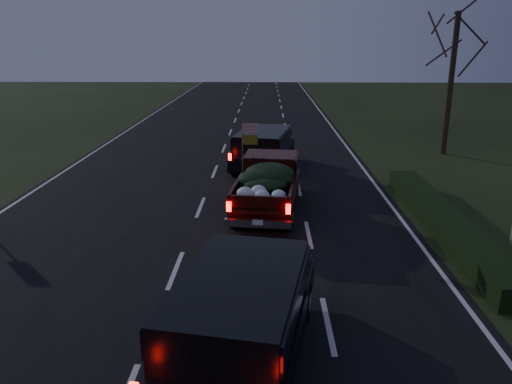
# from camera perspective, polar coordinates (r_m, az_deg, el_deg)

# --- Properties ---
(ground) EXTENTS (120.00, 120.00, 0.00)m
(ground) POSITION_cam_1_polar(r_m,az_deg,el_deg) (13.08, -9.17, -8.84)
(ground) COLOR black
(ground) RESTS_ON ground
(road_asphalt) EXTENTS (14.00, 120.00, 0.02)m
(road_asphalt) POSITION_cam_1_polar(r_m,az_deg,el_deg) (13.07, -9.18, -8.80)
(road_asphalt) COLOR black
(road_asphalt) RESTS_ON ground
(hedge_row) EXTENTS (1.00, 10.00, 0.60)m
(hedge_row) POSITION_cam_1_polar(r_m,az_deg,el_deg) (16.46, 20.66, -3.12)
(hedge_row) COLOR black
(hedge_row) RESTS_ON ground
(bare_tree_far) EXTENTS (3.60, 3.60, 7.00)m
(bare_tree_far) POSITION_cam_1_polar(r_m,az_deg,el_deg) (27.18, 21.74, 14.93)
(bare_tree_far) COLOR black
(bare_tree_far) RESTS_ON ground
(pickup_truck) EXTENTS (2.47, 5.27, 2.67)m
(pickup_truck) POSITION_cam_1_polar(r_m,az_deg,el_deg) (17.14, 1.37, 1.23)
(pickup_truck) COLOR #330A07
(pickup_truck) RESTS_ON ground
(lead_suv) EXTENTS (3.02, 5.36, 1.45)m
(lead_suv) POSITION_cam_1_polar(r_m,az_deg,el_deg) (22.61, 0.88, 5.36)
(lead_suv) COLOR black
(lead_suv) RESTS_ON ground
(rear_suv) EXTENTS (2.98, 5.32, 1.44)m
(rear_suv) POSITION_cam_1_polar(r_m,az_deg,el_deg) (9.05, -1.69, -13.23)
(rear_suv) COLOR black
(rear_suv) RESTS_ON ground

